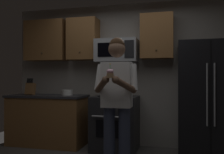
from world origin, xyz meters
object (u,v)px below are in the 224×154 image
(bowl_large_white, at_px, (67,92))
(person, at_px, (117,97))
(refrigerator, at_px, (208,99))
(cupcake, at_px, (110,73))
(microwave, at_px, (117,51))
(oven_range, at_px, (115,123))
(knife_block, at_px, (30,89))

(bowl_large_white, distance_m, person, 1.65)
(refrigerator, bearing_deg, person, -139.63)
(refrigerator, bearing_deg, cupcake, -131.77)
(microwave, distance_m, refrigerator, 1.72)
(refrigerator, height_order, person, refrigerator)
(oven_range, distance_m, bowl_large_white, 1.05)
(cupcake, bearing_deg, bowl_large_white, 129.23)
(knife_block, height_order, person, person)
(person, bearing_deg, knife_block, 151.16)
(microwave, xyz_separation_m, knife_block, (-1.63, -0.15, -0.68))
(bowl_large_white, bearing_deg, knife_block, -172.68)
(refrigerator, height_order, cupcake, refrigerator)
(refrigerator, xyz_separation_m, bowl_large_white, (-2.42, 0.10, 0.07))
(oven_range, relative_size, bowl_large_white, 4.45)
(person, xyz_separation_m, cupcake, (-0.00, -0.33, 0.30))
(oven_range, height_order, microwave, microwave)
(knife_block, height_order, bowl_large_white, knife_block)
(oven_range, relative_size, knife_block, 2.91)
(oven_range, bearing_deg, person, -75.53)
(oven_range, distance_m, knife_block, 1.72)
(cupcake, bearing_deg, knife_block, 144.12)
(oven_range, distance_m, refrigerator, 1.56)
(refrigerator, distance_m, bowl_large_white, 2.42)
(oven_range, xyz_separation_m, bowl_large_white, (-0.92, 0.06, 0.51))
(oven_range, relative_size, person, 0.53)
(refrigerator, distance_m, cupcake, 1.88)
(person, height_order, cupcake, person)
(microwave, relative_size, knife_block, 2.31)
(person, bearing_deg, cupcake, -90.00)
(oven_range, relative_size, refrigerator, 0.52)
(microwave, distance_m, bowl_large_white, 1.19)
(oven_range, distance_m, person, 1.23)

